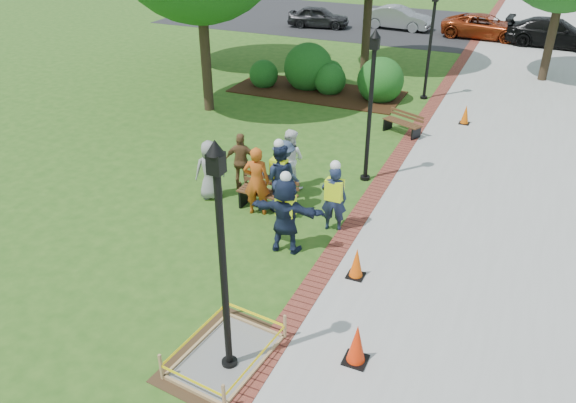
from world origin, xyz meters
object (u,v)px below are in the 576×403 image
at_px(cone_front, 357,345).
at_px(hivis_worker_c, 279,176).
at_px(lamp_near, 222,247).
at_px(bench_near, 268,200).
at_px(hivis_worker_a, 286,213).
at_px(hivis_worker_b, 334,196).
at_px(wet_concrete_pad, 226,348).

relative_size(cone_front, hivis_worker_c, 0.42).
relative_size(cone_front, lamp_near, 0.19).
relative_size(bench_near, lamp_near, 0.37).
bearing_deg(bench_near, lamp_near, -71.07).
bearing_deg(cone_front, lamp_near, -153.94).
bearing_deg(bench_near, cone_front, -48.42).
xyz_separation_m(lamp_near, hivis_worker_a, (-0.59, 3.72, -1.49)).
xyz_separation_m(lamp_near, hivis_worker_b, (0.09, 5.03, -1.56)).
bearing_deg(wet_concrete_pad, lamp_near, -42.35).
height_order(bench_near, cone_front, bench_near).
relative_size(bench_near, hivis_worker_a, 0.79).
height_order(hivis_worker_a, hivis_worker_c, hivis_worker_a).
height_order(lamp_near, hivis_worker_b, lamp_near).
bearing_deg(hivis_worker_c, hivis_worker_b, -12.41).
height_order(wet_concrete_pad, bench_near, bench_near).
bearing_deg(lamp_near, hivis_worker_c, 105.84).
height_order(wet_concrete_pad, cone_front, cone_front).
relative_size(lamp_near, hivis_worker_a, 2.12).
bearing_deg(hivis_worker_a, bench_near, 128.37).
bearing_deg(wet_concrete_pad, hivis_worker_c, 104.80).
bearing_deg(bench_near, hivis_worker_c, 26.90).
bearing_deg(wet_concrete_pad, hivis_worker_a, 97.21).
distance_m(bench_near, lamp_near, 5.97).
xyz_separation_m(bench_near, cone_front, (3.79, -4.28, 0.13)).
bearing_deg(hivis_worker_b, hivis_worker_c, 167.59).
bearing_deg(hivis_worker_b, wet_concrete_pad, -92.61).
distance_m(cone_front, hivis_worker_a, 3.82).
xyz_separation_m(wet_concrete_pad, bench_near, (-1.66, 5.12, 0.04)).
bearing_deg(lamp_near, hivis_worker_a, 99.05).
distance_m(hivis_worker_a, hivis_worker_c, 1.91).
relative_size(lamp_near, hivis_worker_c, 2.15).
height_order(bench_near, hivis_worker_b, hivis_worker_b).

